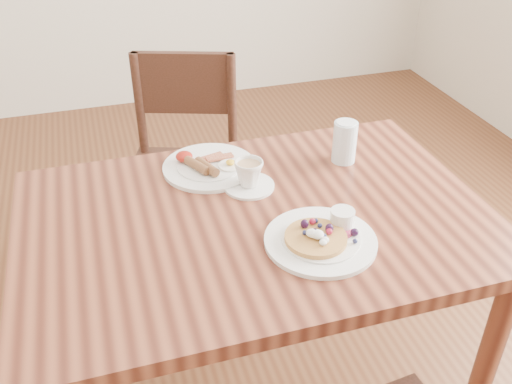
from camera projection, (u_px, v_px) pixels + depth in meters
dining_table at (256, 245)px, 1.51m from camera, size 1.20×0.80×0.75m
chair_far at (184, 162)px, 2.20m from camera, size 0.53×0.53×0.88m
pancake_plate at (322, 237)px, 1.36m from camera, size 0.27×0.27×0.06m
breakfast_plate at (208, 166)px, 1.64m from camera, size 0.27×0.27×0.04m
teacup_saucer at (249, 176)px, 1.55m from camera, size 0.14×0.14×0.08m
water_glass at (345, 142)px, 1.66m from camera, size 0.07×0.07×0.12m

